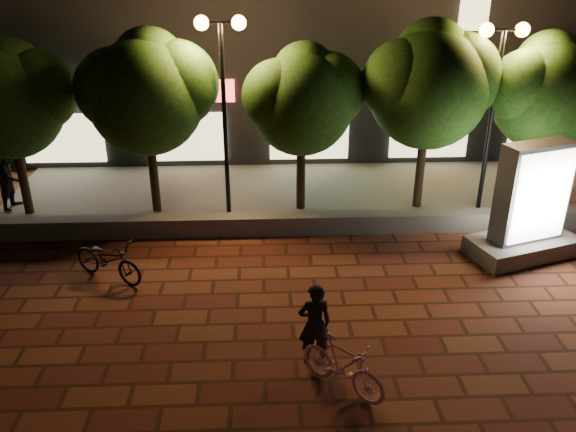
{
  "coord_description": "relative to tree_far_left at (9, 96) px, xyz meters",
  "views": [
    {
      "loc": [
        -0.5,
        -9.53,
        6.73
      ],
      "look_at": [
        -0.02,
        1.5,
        1.63
      ],
      "focal_mm": 36.31,
      "sensor_mm": 36.0,
      "label": 1
    }
  ],
  "objects": [
    {
      "name": "ground",
      "position": [
        6.95,
        -5.46,
        -3.29
      ],
      "size": [
        80.0,
        80.0,
        0.0
      ],
      "primitive_type": "plane",
      "color": "brown",
      "rests_on": "ground"
    },
    {
      "name": "retaining_wall",
      "position": [
        6.95,
        -1.46,
        -3.04
      ],
      "size": [
        16.0,
        0.45,
        0.5
      ],
      "primitive_type": "cube",
      "color": "#64615D",
      "rests_on": "ground"
    },
    {
      "name": "sidewalk",
      "position": [
        6.95,
        1.04,
        -3.25
      ],
      "size": [
        16.0,
        5.0,
        0.08
      ],
      "primitive_type": "cube",
      "color": "#64615D",
      "rests_on": "ground"
    },
    {
      "name": "building_block",
      "position": [
        6.94,
        7.53,
        1.7
      ],
      "size": [
        28.0,
        8.12,
        11.3
      ],
      "color": "black",
      "rests_on": "ground"
    },
    {
      "name": "tree_far_left",
      "position": [
        0.0,
        0.0,
        0.0
      ],
      "size": [
        3.36,
        2.8,
        4.63
      ],
      "color": "black",
      "rests_on": "sidewalk"
    },
    {
      "name": "tree_left",
      "position": [
        3.5,
        0.0,
        0.15
      ],
      "size": [
        3.6,
        3.0,
        4.89
      ],
      "color": "black",
      "rests_on": "sidewalk"
    },
    {
      "name": "tree_mid",
      "position": [
        7.5,
        -0.0,
        -0.08
      ],
      "size": [
        3.24,
        2.7,
        4.5
      ],
      "color": "black",
      "rests_on": "sidewalk"
    },
    {
      "name": "tree_right",
      "position": [
        10.8,
        0.0,
        0.27
      ],
      "size": [
        3.72,
        3.1,
        5.07
      ],
      "color": "black",
      "rests_on": "sidewalk"
    },
    {
      "name": "tree_far_right",
      "position": [
        14.0,
        0.0,
        0.08
      ],
      "size": [
        3.48,
        2.9,
        4.76
      ],
      "color": "black",
      "rests_on": "sidewalk"
    },
    {
      "name": "street_lamp_left",
      "position": [
        5.45,
        -0.26,
        0.74
      ],
      "size": [
        1.26,
        0.36,
        5.18
      ],
      "color": "black",
      "rests_on": "sidewalk"
    },
    {
      "name": "street_lamp_right",
      "position": [
        12.45,
        -0.26,
        0.6
      ],
      "size": [
        1.26,
        0.36,
        4.98
      ],
      "color": "black",
      "rests_on": "sidewalk"
    },
    {
      "name": "ad_kiosk",
      "position": [
        12.61,
        -2.87,
        -2.17
      ],
      "size": [
        2.85,
        2.03,
        2.79
      ],
      "color": "#64615D",
      "rests_on": "ground"
    },
    {
      "name": "scooter_pink",
      "position": [
        7.68,
        -7.4,
        -2.8
      ],
      "size": [
        1.52,
        1.46,
        0.99
      ],
      "primitive_type": "imported",
      "rotation": [
        0.0,
        0.0,
        0.82
      ],
      "color": "pink",
      "rests_on": "ground"
    },
    {
      "name": "rider",
      "position": [
        7.27,
        -6.65,
        -2.49
      ],
      "size": [
        0.63,
        0.45,
        1.6
      ],
      "primitive_type": "imported",
      "rotation": [
        0.0,
        0.0,
        3.26
      ],
      "color": "black",
      "rests_on": "ground"
    },
    {
      "name": "scooter_parked",
      "position": [
        2.97,
        -3.6,
        -2.81
      ],
      "size": [
        1.93,
        1.5,
        0.97
      ],
      "primitive_type": "imported",
      "rotation": [
        0.0,
        0.0,
        1.04
      ],
      "color": "black",
      "rests_on": "ground"
    },
    {
      "name": "pedestrian",
      "position": [
        -0.55,
        0.36,
        -2.31
      ],
      "size": [
        0.82,
        0.98,
        1.8
      ],
      "primitive_type": "imported",
      "rotation": [
        0.0,
        0.0,
        1.41
      ],
      "color": "black",
      "rests_on": "sidewalk"
    }
  ]
}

